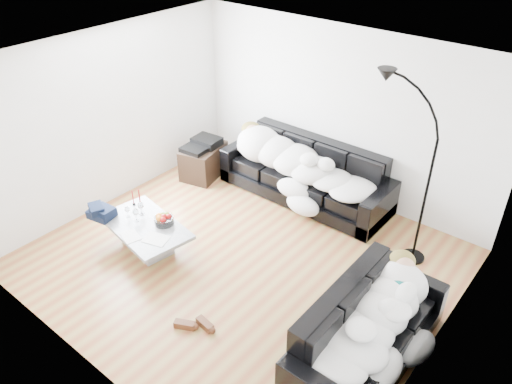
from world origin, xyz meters
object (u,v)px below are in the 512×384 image
Objects in this scene: wine_glass_b at (127,212)px; candle_right at (140,198)px; sleeper_right at (372,314)px; fruit_bowl at (164,219)px; sleeper_back at (304,162)px; wine_glass_a at (141,208)px; sofa_right at (369,329)px; shoes at (194,324)px; wine_glass_c at (136,215)px; av_cabinet at (204,161)px; stereo at (203,144)px; sofa_back at (305,172)px; candle_left at (133,198)px; floor_lamp at (427,190)px; coffee_table at (146,236)px.

candle_right is (-0.08, 0.28, 0.05)m from wine_glass_b.
sleeper_right is 3.00m from fruit_bowl.
sleeper_back reaches higher than wine_glass_a.
sofa_right is 7.80× the size of candle_right.
shoes is at bearing -18.13° from wine_glass_b.
sleeper_back is 14.64× the size of wine_glass_b.
sofa_right is 0.22m from sleeper_right.
wine_glass_a is 1.02× the size of wine_glass_c.
shoes is at bearing -20.19° from wine_glass_c.
wine_glass_c reaches higher than av_cabinet.
wine_glass_a is 1.84m from av_cabinet.
sofa_back is at bearing 11.17° from stereo.
sofa_back is 1.34× the size of sofa_right.
wine_glass_c is (0.07, -0.14, -0.00)m from wine_glass_a.
sofa_right is 4.28m from stereo.
candle_right reaches higher than candle_left.
fruit_bowl is at bearing -3.06° from candle_left.
fruit_bowl is (-3.00, -0.05, 0.05)m from sofa_right.
sofa_back is 2.71m from wine_glass_b.
stereo is at bearing 67.15° from sleeper_right.
sofa_right is at bearing -180.00° from sleeper_right.
sofa_right is 12.89× the size of wine_glass_b.
wine_glass_c is at bearing -65.00° from wine_glass_a.
sleeper_back is 3.08m from sleeper_right.
wine_glass_c is at bearing 144.73° from shoes.
av_cabinet is (-0.36, 1.62, -0.24)m from candle_right.
candle_left is 0.11× the size of floor_lamp.
wine_glass_b is 0.17m from wine_glass_c.
sofa_right is (2.25, -2.16, -0.03)m from sofa_back.
av_cabinet is (-3.94, 1.66, -0.14)m from sofa_right.
av_cabinet is (-1.69, -0.45, -0.39)m from sleeper_back.
floor_lamp is (3.11, 1.93, 0.59)m from wine_glass_a.
fruit_bowl is (-0.75, -2.15, -0.20)m from sleeper_back.
stereo is (-3.94, 1.66, -0.04)m from sleeper_right.
stereo reaches higher than coffee_table.
sofa_back is at bearing -168.54° from floor_lamp.
wine_glass_c is 0.83× the size of candle_left.
shoes is 3.38m from av_cabinet.
wine_glass_c is 1.99m from stereo.
sleeper_right is 4.29m from av_cabinet.
sofa_back is at bearing 62.97° from wine_glass_a.
wine_glass_c is 0.72× the size of candle_right.
wine_glass_b is at bearing -117.42° from sofa_back.
sofa_back is at bearing 90.00° from sleeper_back.
candle_left is (-3.67, -0.01, -0.14)m from sleeper_right.
fruit_bowl is 1.36× the size of wine_glass_a.
sofa_right reaches higher than wine_glass_c.
candle_right is (-1.33, -2.07, -0.15)m from sleeper_back.
wine_glass_a is 0.18m from wine_glass_b.
floor_lamp is at bearing 47.57° from shoes.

